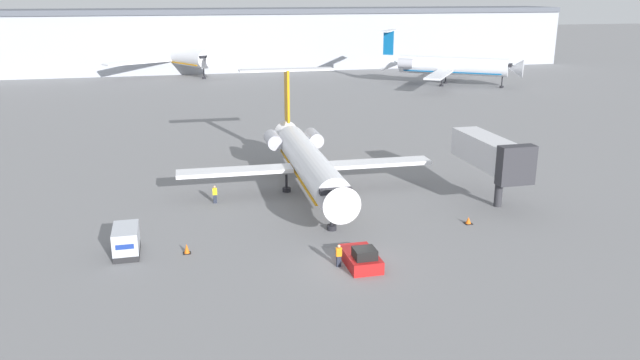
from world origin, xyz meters
TOP-DOWN VIEW (x-y plane):
  - ground_plane at (0.00, 0.00)m, footprint 600.00×600.00m
  - terminal_building at (0.00, 120.00)m, footprint 180.00×16.80m
  - airplane_main at (0.37, 17.57)m, footprint 24.62×26.23m
  - pushback_tug at (0.34, 0.21)m, footprint 2.17×4.04m
  - luggage_cart at (-15.84, 6.26)m, footprint 1.81×3.47m
  - worker_near_tug at (-1.23, 0.41)m, footprint 0.40×0.24m
  - worker_by_wing at (-8.56, 16.44)m, footprint 0.40×0.24m
  - traffic_cone_left at (-11.55, 5.32)m, footprint 0.57×0.57m
  - traffic_cone_right at (11.55, 6.00)m, footprint 0.65×0.65m
  - airplane_parked_far_left at (-9.52, 113.39)m, footprint 32.06×29.36m
  - airplane_parked_far_right at (44.68, 81.52)m, footprint 27.08×28.44m
  - jet_bridge at (16.17, 11.30)m, footprint 3.20×10.43m

SIDE VIEW (x-z plane):
  - ground_plane at x=0.00m, z-range 0.00..0.00m
  - traffic_cone_right at x=11.55m, z-range -0.02..0.58m
  - traffic_cone_left at x=-11.55m, z-range -0.02..0.74m
  - pushback_tug at x=0.34m, z-range -0.23..1.37m
  - worker_near_tug at x=-1.23m, z-range 0.03..1.68m
  - worker_by_wing at x=-8.56m, z-range 0.03..1.70m
  - luggage_cart at x=-15.84m, z-range 0.00..2.07m
  - airplane_main at x=0.37m, z-range -1.99..8.55m
  - airplane_parked_far_right at x=44.68m, z-range -1.44..9.44m
  - airplane_parked_far_left at x=-9.52m, z-range -1.40..10.02m
  - jet_bridge at x=16.17m, z-range 1.35..7.54m
  - terminal_building at x=0.00m, z-range 0.03..14.80m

